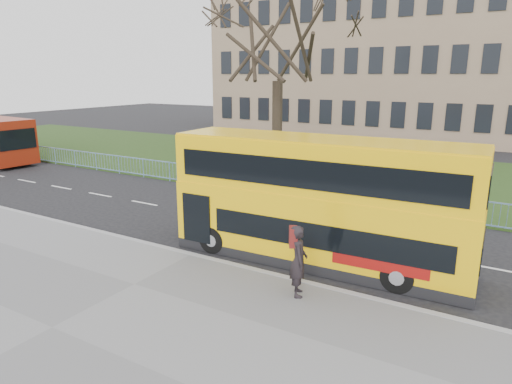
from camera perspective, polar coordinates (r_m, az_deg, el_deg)
ground at (r=16.43m, az=-4.66°, el=-6.36°), size 120.00×120.00×0.00m
pavement at (r=12.08m, az=-24.11°, el=-15.42°), size 80.00×10.50×0.12m
kerb at (r=15.26m, az=-8.04°, el=-7.85°), size 80.00×0.20×0.14m
grass_verge at (r=28.84m, az=11.91°, el=2.57°), size 80.00×15.40×0.08m
guard_railing at (r=21.74m, az=5.36°, el=0.35°), size 40.00×0.12×1.10m
bare_tree at (r=25.48m, az=2.75°, el=16.03°), size 9.03×9.03×12.90m
civic_building at (r=49.52m, az=14.76°, el=15.36°), size 30.00×15.00×14.00m
yellow_bus at (r=14.30m, az=7.86°, el=-0.77°), size 9.43×2.58×3.92m
pedestrian at (r=12.15m, az=5.33°, el=-8.55°), size 0.75×0.84×1.94m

